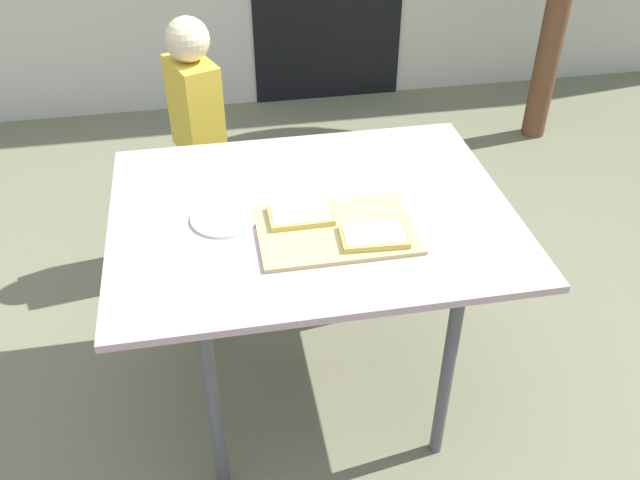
% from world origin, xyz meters
% --- Properties ---
extents(ground_plane, '(16.00, 16.00, 0.00)m').
position_xyz_m(ground_plane, '(0.00, 0.00, 0.00)').
color(ground_plane, '#68674F').
extents(dining_table, '(1.17, 0.91, 0.75)m').
position_xyz_m(dining_table, '(0.00, 0.00, 0.68)').
color(dining_table, '#B6979E').
rests_on(dining_table, ground).
extents(cutting_board, '(0.44, 0.29, 0.01)m').
position_xyz_m(cutting_board, '(0.05, -0.12, 0.76)').
color(cutting_board, tan).
rests_on(cutting_board, dining_table).
extents(pizza_slice_far_left, '(0.18, 0.12, 0.02)m').
position_xyz_m(pizza_slice_far_left, '(-0.04, -0.05, 0.78)').
color(pizza_slice_far_left, tan).
rests_on(pizza_slice_far_left, cutting_board).
extents(pizza_slice_near_right, '(0.19, 0.13, 0.02)m').
position_xyz_m(pizza_slice_near_right, '(0.14, -0.18, 0.78)').
color(pizza_slice_near_right, tan).
rests_on(pizza_slice_near_right, cutting_board).
extents(plate_white_left, '(0.20, 0.20, 0.01)m').
position_xyz_m(plate_white_left, '(-0.25, 0.00, 0.76)').
color(plate_white_left, white).
rests_on(plate_white_left, dining_table).
extents(child_left, '(0.22, 0.27, 1.06)m').
position_xyz_m(child_left, '(-0.31, 0.83, 0.61)').
color(child_left, navy).
rests_on(child_left, ground).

